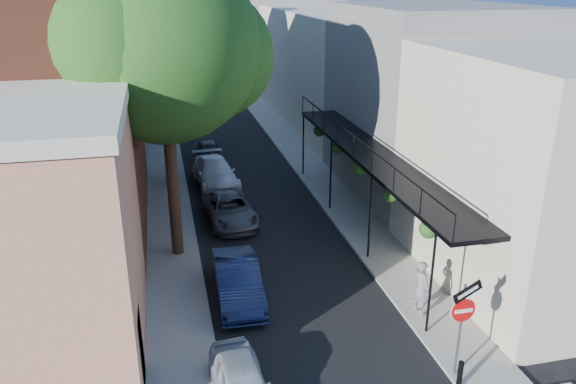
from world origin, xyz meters
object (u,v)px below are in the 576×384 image
pedestrian (421,288)px  oak_mid (168,47)px  parked_car_b (238,281)px  bollard (460,375)px  parked_car_d (215,173)px  oak_far (163,10)px  parked_car_c (230,209)px  parked_car_a (241,384)px  parked_car_e (209,152)px  oak_near (175,48)px  sign_post (463,314)px

pedestrian → oak_mid: bearing=16.2°
parked_car_b → bollard: bearing=-48.1°
bollard → parked_car_d: bearing=104.8°
bollard → pedestrian: pedestrian is taller
pedestrian → parked_car_b: bearing=57.0°
oak_far → parked_car_c: oak_far is taller
parked_car_c → parked_car_b: bearing=-99.4°
oak_mid → parked_car_a: bearing=-87.2°
parked_car_a → parked_car_d: 16.23m
oak_far → parked_car_e: oak_far is taller
parked_car_c → pedestrian: 10.07m
parked_car_b → pedestrian: 5.97m
bollard → oak_far: (-6.35, 26.77, 7.74)m
oak_near → oak_far: oak_far is taller
parked_car_c → sign_post: bearing=-73.1°
parked_car_a → parked_car_c: bearing=80.3°
parked_car_c → parked_car_d: (-0.12, 4.82, 0.09)m
oak_near → parked_car_c: 7.94m
parked_car_c → pedestrian: bearing=-65.2°
parked_car_b → parked_car_e: 15.60m
oak_far → pedestrian: bearing=-73.6°
bollard → parked_car_c: bearing=109.8°
oak_mid → parked_car_d: (1.90, -0.66, -6.37)m
parked_car_d → parked_car_e: parked_car_d is taller
parked_car_a → parked_car_b: bearing=79.1°
oak_far → parked_car_b: (1.38, -20.95, -7.58)m
oak_far → parked_car_b: bearing=-86.2°
oak_near → parked_car_c: bearing=51.6°
sign_post → oak_near: 12.77m
oak_near → oak_mid: oak_near is taller
bollard → parked_car_d: parked_car_d is taller
parked_car_d → parked_car_c: bearing=-93.6°
oak_mid → parked_car_e: bearing=61.7°
parked_car_b → parked_car_d: bearing=89.1°
bollard → parked_car_d: (-4.52, 17.07, 0.17)m
oak_far → parked_car_c: size_ratio=2.76×
parked_car_c → parked_car_e: parked_car_c is taller
parked_car_b → oak_far: bearing=95.2°
oak_near → parked_car_a: bearing=-85.1°
bollard → oak_mid: oak_mid is taller
parked_car_d → parked_car_e: bearing=83.9°
oak_mid → pedestrian: oak_mid is taller
parked_car_d → parked_car_e: 4.34m
parked_car_b → parked_car_c: bearing=86.3°
parked_car_c → oak_near: bearing=-132.7°
sign_post → parked_car_c: size_ratio=0.69×
parked_car_b → pedestrian: bearing=-21.9°
sign_post → parked_car_d: (-4.68, 16.59, -1.35)m
sign_post → oak_near: size_ratio=0.26×
sign_post → parked_car_a: sign_post is taller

